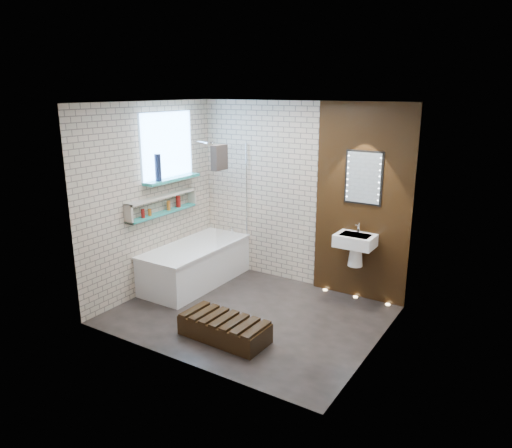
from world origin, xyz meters
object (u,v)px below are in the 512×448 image
Objects in this scene: led_mirror at (364,178)px; walnut_step at (224,329)px; washbasin at (355,245)px; bathtub at (196,264)px; bath_screen at (232,195)px.

led_mirror is 2.59m from walnut_step.
washbasin is 2.06m from walnut_step.
washbasin is (2.17, 0.62, 0.50)m from bathtub.
bath_screen is at bearing -169.34° from led_mirror.
bathtub is 2.49× the size of led_mirror.
washbasin is at bearing 63.60° from walnut_step.
washbasin is at bearing 16.01° from bathtub.
bathtub is at bearing 139.58° from walnut_step.
bath_screen is at bearing -174.22° from washbasin.
bathtub reaches higher than walnut_step.
led_mirror is at bearing 65.54° from walnut_step.
washbasin is at bearing 5.78° from bath_screen.
led_mirror is 0.68× the size of walnut_step.
washbasin reaches higher than bathtub.
led_mirror is at bearing 19.78° from bathtub.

